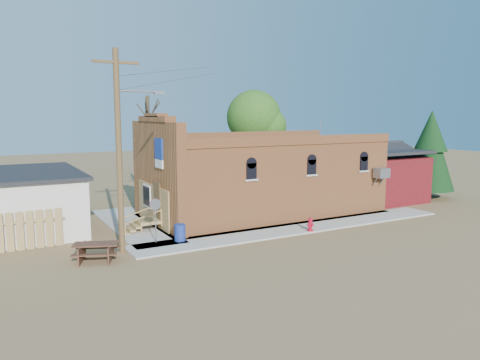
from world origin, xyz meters
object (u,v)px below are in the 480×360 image
trash_barrel (180,233)px  picnic_table (96,249)px  utility_pole (120,147)px  stop_sign (155,209)px  fire_hydrant (310,224)px  brick_bar (259,176)px

trash_barrel → picnic_table: (-4.20, -1.00, 0.02)m
utility_pole → stop_sign: 3.55m
fire_hydrant → stop_sign: bearing=171.4°
brick_bar → utility_pole: size_ratio=1.82×
trash_barrel → picnic_table: bearing=-166.6°
fire_hydrant → picnic_table: (-10.96, 0.50, 0.07)m
stop_sign → fire_hydrant: bearing=2.4°
stop_sign → picnic_table: 3.57m
utility_pole → picnic_table: (-1.36, -0.70, -4.27)m
picnic_table → utility_pole: bearing=49.2°
picnic_table → stop_sign: bearing=44.7°
stop_sign → trash_barrel: stop_sign is taller
fire_hydrant → trash_barrel: (-6.76, 1.50, 0.05)m
fire_hydrant → brick_bar: bearing=92.4°
brick_bar → picnic_table: size_ratio=7.32×
fire_hydrant → picnic_table: fire_hydrant is taller
stop_sign → picnic_table: size_ratio=0.96×
utility_pole → fire_hydrant: bearing=-7.1°
utility_pole → stop_sign: (1.73, 0.60, -3.04)m
utility_pole → brick_bar: bearing=23.7°
brick_bar → trash_barrel: bearing=-150.1°
brick_bar → fire_hydrant: bearing=-91.9°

